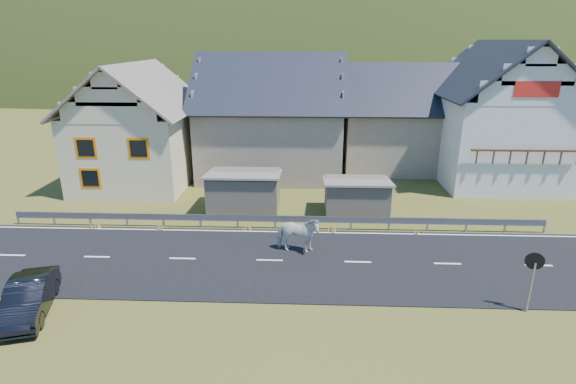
{
  "coord_description": "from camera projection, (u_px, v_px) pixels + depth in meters",
  "views": [
    {
      "loc": [
        1.6,
        -18.26,
        9.55
      ],
      "look_at": [
        0.7,
        3.35,
        2.19
      ],
      "focal_mm": 28.0,
      "sensor_mm": 36.0,
      "label": 1
    }
  ],
  "objects": [
    {
      "name": "house_stone_b",
      "position": [
        402.0,
        112.0,
        34.78
      ],
      "size": [
        9.8,
        8.8,
        8.1
      ],
      "color": "gray",
      "rests_on": "ground"
    },
    {
      "name": "horse",
      "position": [
        298.0,
        234.0,
        20.94
      ],
      "size": [
        1.23,
        2.21,
        1.78
      ],
      "primitive_type": "imported",
      "rotation": [
        0.0,
        0.0,
        1.44
      ],
      "color": "silver",
      "rests_on": "road"
    },
    {
      "name": "traffic_mirror",
      "position": [
        533.0,
        269.0,
        16.12
      ],
      "size": [
        0.65,
        0.25,
        2.37
      ],
      "rotation": [
        0.0,
        0.0,
        -0.27
      ],
      "color": "#93969B",
      "rests_on": "ground"
    },
    {
      "name": "lane_markings",
      "position": [
        270.0,
        260.0,
        20.4
      ],
      "size": [
        60.0,
        6.6,
        0.01
      ],
      "primitive_type": "cube",
      "color": "silver",
      "rests_on": "road"
    },
    {
      "name": "road",
      "position": [
        270.0,
        261.0,
        20.4
      ],
      "size": [
        60.0,
        7.0,
        0.04
      ],
      "primitive_type": "cube",
      "color": "black",
      "rests_on": "ground"
    },
    {
      "name": "conifer_patch",
      "position": [
        104.0,
        53.0,
        124.7
      ],
      "size": [
        76.0,
        50.0,
        28.0
      ],
      "primitive_type": "ellipsoid",
      "color": "black",
      "rests_on": "ground"
    },
    {
      "name": "house_stone_a",
      "position": [
        272.0,
        110.0,
        33.15
      ],
      "size": [
        10.8,
        9.8,
        8.9
      ],
      "color": "gray",
      "rests_on": "ground"
    },
    {
      "name": "shed_right",
      "position": [
        356.0,
        198.0,
        25.59
      ],
      "size": [
        3.8,
        2.9,
        2.2
      ],
      "primitive_type": "cube",
      "color": "#63584C",
      "rests_on": "ground"
    },
    {
      "name": "ground",
      "position": [
        270.0,
        261.0,
        20.41
      ],
      "size": [
        160.0,
        160.0,
        0.0
      ],
      "primitive_type": "plane",
      "color": "#4A4E18",
      "rests_on": "ground"
    },
    {
      "name": "shed_left",
      "position": [
        244.0,
        192.0,
        26.28
      ],
      "size": [
        4.3,
        3.3,
        2.4
      ],
      "primitive_type": "cube",
      "color": "#63584C",
      "rests_on": "ground"
    },
    {
      "name": "car",
      "position": [
        29.0,
        298.0,
        16.34
      ],
      "size": [
        2.39,
        4.09,
        1.27
      ],
      "primitive_type": "imported",
      "rotation": [
        0.0,
        0.0,
        0.29
      ],
      "color": "black",
      "rests_on": "ground"
    },
    {
      "name": "mountain",
      "position": [
        314.0,
        111.0,
        196.93
      ],
      "size": [
        440.0,
        280.0,
        260.0
      ],
      "primitive_type": "ellipsoid",
      "color": "#263A16",
      "rests_on": "ground"
    },
    {
      "name": "guardrail",
      "position": [
        275.0,
        219.0,
        23.71
      ],
      "size": [
        28.1,
        0.09,
        0.75
      ],
      "color": "#93969B",
      "rests_on": "ground"
    },
    {
      "name": "house_cream",
      "position": [
        137.0,
        120.0,
        30.75
      ],
      "size": [
        7.8,
        9.8,
        8.3
      ],
      "color": "beige",
      "rests_on": "ground"
    },
    {
      "name": "house_white",
      "position": [
        498.0,
        107.0,
        31.43
      ],
      "size": [
        8.8,
        10.8,
        9.7
      ],
      "color": "silver",
      "rests_on": "ground"
    }
  ]
}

